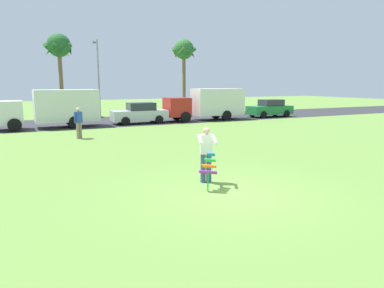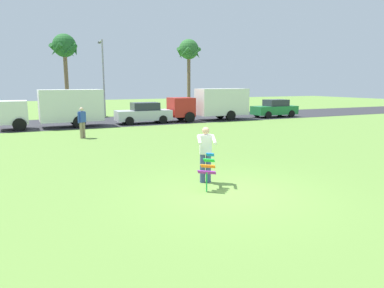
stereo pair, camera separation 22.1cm
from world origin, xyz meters
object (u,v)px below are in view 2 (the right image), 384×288
(person_walker_near, at_px, (82,122))
(kite_held, at_px, (208,167))
(parked_truck_red_cab, at_px, (213,103))
(streetlight_pole, at_px, (103,73))
(parked_car_green, at_px, (275,109))
(parked_car_silver, at_px, (144,113))
(palm_tree_centre_far, at_px, (189,52))
(parked_truck_white_box, at_px, (59,107))
(person_kite_flyer, at_px, (206,152))
(palm_tree_right_near, at_px, (65,49))

(person_walker_near, bearing_deg, kite_held, -80.31)
(parked_truck_red_cab, xyz_separation_m, streetlight_pole, (-7.58, 7.49, 2.59))
(parked_car_green, distance_m, person_walker_near, 18.59)
(kite_held, height_order, parked_truck_red_cab, parked_truck_red_cab)
(parked_car_green, height_order, streetlight_pole, streetlight_pole)
(parked_car_silver, xyz_separation_m, palm_tree_centre_far, (7.78, 8.94, 5.56))
(parked_truck_white_box, bearing_deg, palm_tree_centre_far, 32.80)
(person_kite_flyer, xyz_separation_m, parked_truck_red_cab, (9.03, 16.57, 0.46))
(person_kite_flyer, relative_size, parked_car_green, 0.41)
(person_kite_flyer, xyz_separation_m, palm_tree_centre_far, (10.81, 25.51, 5.38))
(person_kite_flyer, relative_size, parked_truck_red_cab, 0.26)
(kite_held, bearing_deg, palm_tree_right_near, 93.04)
(parked_car_silver, height_order, streetlight_pole, streetlight_pole)
(person_kite_flyer, height_order, parked_truck_red_cab, parked_truck_red_cab)
(parked_car_silver, bearing_deg, streetlight_pole, 101.90)
(parked_car_silver, relative_size, palm_tree_centre_far, 0.55)
(palm_tree_right_near, height_order, streetlight_pole, palm_tree_right_near)
(parked_car_green, height_order, palm_tree_centre_far, palm_tree_centre_far)
(parked_truck_red_cab, xyz_separation_m, palm_tree_right_near, (-10.71, 8.86, 4.77))
(parked_truck_white_box, distance_m, streetlight_pole, 9.12)
(parked_car_silver, bearing_deg, parked_car_green, 0.00)
(kite_held, xyz_separation_m, parked_truck_white_box, (-2.78, 17.29, 0.73))
(parked_car_green, height_order, palm_tree_right_near, palm_tree_right_near)
(person_kite_flyer, xyz_separation_m, palm_tree_right_near, (-1.68, 25.43, 5.23))
(parked_car_green, xyz_separation_m, palm_tree_right_near, (-17.10, 8.86, 5.41))
(palm_tree_centre_far, bearing_deg, person_kite_flyer, -112.97)
(parked_car_green, bearing_deg, parked_truck_red_cab, 180.00)
(parked_truck_white_box, height_order, parked_car_silver, parked_truck_white_box)
(person_kite_flyer, relative_size, kite_held, 1.67)
(palm_tree_right_near, distance_m, palm_tree_centre_far, 12.49)
(parked_car_silver, height_order, parked_truck_red_cab, parked_truck_red_cab)
(parked_car_green, xyz_separation_m, streetlight_pole, (-13.97, 7.49, 3.22))
(person_kite_flyer, xyz_separation_m, streetlight_pole, (1.45, 24.06, 3.05))
(parked_truck_white_box, xyz_separation_m, palm_tree_centre_far, (13.88, 8.94, 4.92))
(parked_car_silver, distance_m, palm_tree_centre_far, 13.10)
(streetlight_pole, bearing_deg, parked_car_green, -28.18)
(palm_tree_right_near, bearing_deg, person_walker_near, -92.29)
(parked_truck_white_box, relative_size, streetlight_pole, 0.97)
(person_kite_flyer, bearing_deg, person_walker_near, 101.77)
(parked_car_silver, xyz_separation_m, palm_tree_right_near, (-4.71, 8.86, 5.41))
(kite_held, relative_size, parked_truck_white_box, 0.15)
(palm_tree_right_near, xyz_separation_m, person_walker_near, (-0.58, -14.59, -5.25))
(person_kite_flyer, height_order, palm_tree_right_near, palm_tree_right_near)
(kite_held, bearing_deg, parked_car_silver, 79.14)
(person_kite_flyer, height_order, parked_truck_white_box, parked_truck_white_box)
(parked_truck_white_box, distance_m, parked_car_silver, 6.13)
(parked_truck_white_box, xyz_separation_m, person_walker_near, (0.81, -5.73, -0.48))
(parked_truck_red_cab, bearing_deg, parked_car_silver, -179.99)
(streetlight_pole, bearing_deg, person_kite_flyer, -93.46)
(kite_held, distance_m, palm_tree_centre_far, 29.04)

